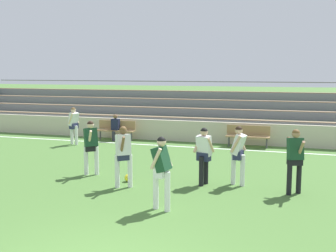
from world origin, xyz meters
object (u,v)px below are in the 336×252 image
Objects in this scene: bench_near_wall_gap at (248,134)px; player_white_overlapping at (74,123)px; player_dark_wide_right at (161,167)px; player_dark_on_ball at (91,143)px; spectator_seated at (115,125)px; player_white_deep_cover at (204,151)px; player_dark_pressing_high at (295,156)px; soccer_ball at (128,178)px; bleacher_stand at (166,110)px; bench_centre_sideline at (116,128)px; player_white_challenging at (123,151)px; player_white_dropping_back at (238,150)px.

bench_near_wall_gap is 7.45m from player_white_overlapping.
player_dark_on_ball is at bearing 141.32° from player_dark_wide_right.
player_dark_on_ball reaches higher than spectator_seated.
player_white_deep_cover is at bearing -95.35° from bench_near_wall_gap.
spectator_seated is at bearing 141.47° from player_dark_pressing_high.
player_white_overlapping is (-3.15, 4.46, -0.03)m from player_dark_on_ball.
player_white_deep_cover is 7.35× the size of soccer_ball.
player_dark_on_ball is (0.54, -9.47, -0.13)m from bleacher_stand.
spectator_seated reaches higher than bench_centre_sideline.
player_dark_on_ball is 3.90m from player_dark_wide_right.
player_white_challenging is at bearing -170.86° from player_dark_pressing_high.
bleacher_stand reaches higher than player_white_dropping_back.
player_dark_wide_right is at bearing -50.63° from soccer_ball.
player_dark_wide_right is 1.00× the size of player_dark_pressing_high.
spectator_seated is 8.15m from player_white_deep_cover.
spectator_seated is 7.20m from soccer_ball.
player_dark_on_ball is at bearing -72.75° from bench_centre_sideline.
soccer_ball is at bearing -79.00° from bleacher_stand.
player_dark_wide_right reaches higher than player_white_overlapping.
player_dark_wide_right is at bearing -97.11° from bench_near_wall_gap.
player_white_challenging is at bearing 137.00° from player_dark_wide_right.
player_dark_pressing_high reaches higher than soccer_ball.
bench_near_wall_gap is 8.18× the size of soccer_ball.
bleacher_stand is 10.40m from player_white_deep_cover.
player_white_challenging is 1.04× the size of player_white_overlapping.
player_dark_wide_right is 1.05× the size of player_white_deep_cover.
player_dark_wide_right is 2.39m from player_white_deep_cover.
bench_near_wall_gap is at bearing 93.28° from player_white_dropping_back.
bench_centre_sideline is 1.49× the size of spectator_seated.
bleacher_stand is 10.12m from soccer_ball.
player_dark_on_ball reaches higher than player_white_dropping_back.
bench_centre_sideline reaches higher than soccer_ball.
bleacher_stand is at bearing 68.16° from bench_centre_sideline.
player_dark_on_ball is 5.46m from player_white_overlapping.
bench_near_wall_gap is 1.06× the size of player_dark_pressing_high.
bench_centre_sideline is 6.39m from player_dark_on_ball.
player_dark_on_ball is at bearing -54.78° from player_white_overlapping.
player_white_dropping_back is 0.96m from player_white_deep_cover.
player_white_overlapping is 8.09m from player_white_deep_cover.
spectator_seated is at bearing 115.92° from player_white_challenging.
bleacher_stand is at bearing 118.18° from player_white_dropping_back.
bleacher_stand reaches higher than player_dark_pressing_high.
player_dark_on_ball reaches higher than bench_near_wall_gap.
player_dark_on_ball is (-1.49, 0.99, -0.02)m from player_white_challenging.
player_white_deep_cover is at bearing 175.98° from player_dark_pressing_high.
player_white_dropping_back reaches higher than player_white_deep_cover.
player_white_dropping_back is at bearing 21.26° from player_white_challenging.
player_dark_on_ball is (-4.11, -6.09, 0.45)m from bench_near_wall_gap.
player_white_overlapping is at bearing -127.65° from bench_centre_sideline.
player_dark_pressing_high reaches higher than player_dark_on_ball.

